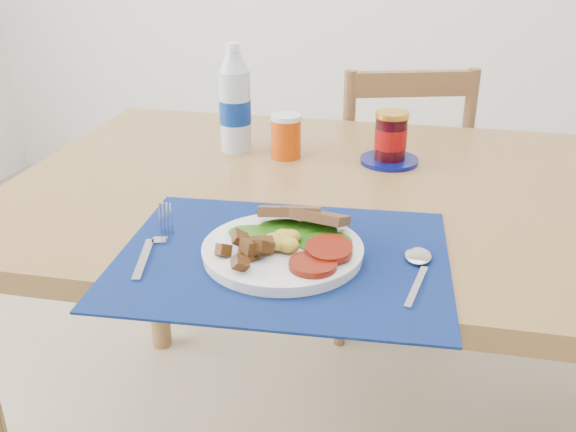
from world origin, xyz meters
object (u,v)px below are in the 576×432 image
(water_bottle, at_px, (235,104))
(juice_glass, at_px, (286,137))
(chair_far, at_px, (396,173))
(jam_on_saucer, at_px, (390,141))
(breakfast_plate, at_px, (279,247))

(water_bottle, bearing_deg, juice_glass, -11.30)
(chair_far, distance_m, jam_on_saucer, 0.56)
(breakfast_plate, xyz_separation_m, jam_on_saucer, (0.14, 0.47, 0.03))
(jam_on_saucer, bearing_deg, chair_far, 89.75)
(water_bottle, xyz_separation_m, jam_on_saucer, (0.35, -0.01, -0.06))
(breakfast_plate, relative_size, jam_on_saucer, 1.96)
(juice_glass, relative_size, jam_on_saucer, 0.72)
(chair_far, height_order, water_bottle, chair_far)
(chair_far, relative_size, jam_on_saucer, 8.44)
(breakfast_plate, bearing_deg, water_bottle, 112.55)
(breakfast_plate, bearing_deg, juice_glass, 100.13)
(water_bottle, relative_size, juice_glass, 2.65)
(jam_on_saucer, bearing_deg, juice_glass, -177.49)
(juice_glass, bearing_deg, water_bottle, 168.70)
(chair_far, bearing_deg, water_bottle, 37.78)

